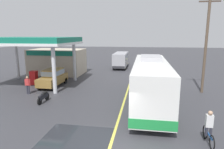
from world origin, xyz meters
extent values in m
plane|color=#38383D|center=(0.00, 20.00, 0.00)|extent=(120.00, 120.00, 0.00)
cube|color=#D8CC4C|center=(0.00, 15.00, 0.00)|extent=(0.16, 50.00, 0.01)
cube|color=#26282D|center=(-1.87, 0.52, 0.00)|extent=(3.65, 3.34, 0.01)
cube|color=white|center=(2.05, 6.81, 1.88)|extent=(2.50, 11.00, 2.90)
cube|color=#1E8C3F|center=(2.05, 6.81, 0.77)|extent=(2.54, 11.04, 0.56)
cube|color=#8C9EAD|center=(2.05, 1.37, 2.42)|extent=(2.30, 0.10, 1.40)
cube|color=#8C9EAD|center=(0.78, 6.81, 2.33)|extent=(0.06, 9.35, 1.10)
cube|color=#8C9EAD|center=(3.32, 6.81, 2.33)|extent=(0.06, 9.35, 1.10)
cube|color=white|center=(2.05, 1.38, 3.12)|extent=(1.75, 0.08, 0.32)
cube|color=#B2B2B7|center=(2.05, 7.81, 3.51)|extent=(1.60, 2.80, 0.36)
cylinder|color=black|center=(0.95, 2.91, 0.50)|extent=(0.30, 1.00, 1.00)
cylinder|color=black|center=(3.15, 2.91, 0.50)|extent=(0.30, 1.00, 1.00)
cylinder|color=black|center=(0.95, 10.11, 0.50)|extent=(0.30, 1.00, 1.00)
cylinder|color=black|center=(3.15, 10.11, 0.50)|extent=(0.30, 1.00, 1.00)
cube|color=#147259|center=(-10.30, 11.00, 4.85)|extent=(9.00, 7.00, 0.50)
cube|color=white|center=(-10.30, 11.00, 4.48)|extent=(9.10, 7.10, 0.24)
cylinder|color=silver|center=(-6.60, 8.30, 2.30)|extent=(0.36, 0.36, 4.60)
cylinder|color=silver|center=(-14.00, 13.70, 2.30)|extent=(0.36, 0.36, 4.60)
cylinder|color=silver|center=(-6.60, 13.70, 2.30)|extent=(0.36, 0.36, 4.60)
cube|color=red|center=(-10.30, 11.00, 0.75)|extent=(0.70, 0.60, 1.50)
cube|color=beige|center=(-10.30, 17.20, 1.70)|extent=(7.00, 4.40, 3.40)
cube|color=#147259|center=(-10.30, 14.96, 3.05)|extent=(6.30, 0.10, 0.60)
cube|color=olive|center=(-7.92, 10.61, 0.72)|extent=(1.70, 4.20, 0.80)
cube|color=olive|center=(-7.92, 10.81, 1.47)|extent=(1.50, 2.31, 0.70)
cube|color=#8C9EAD|center=(-7.92, 10.81, 1.47)|extent=(1.53, 2.35, 0.49)
cylinder|color=black|center=(-8.67, 9.11, 0.32)|extent=(0.20, 0.64, 0.64)
cylinder|color=black|center=(-7.17, 9.11, 0.32)|extent=(0.20, 0.64, 0.64)
cylinder|color=black|center=(-8.67, 12.11, 0.32)|extent=(0.20, 0.64, 0.64)
cylinder|color=black|center=(-7.17, 12.11, 0.32)|extent=(0.20, 0.64, 0.64)
cube|color=#A5A5AD|center=(-2.27, 23.73, 1.39)|extent=(2.00, 6.00, 2.10)
cube|color=#8C9EAD|center=(-2.27, 23.73, 1.79)|extent=(2.04, 5.10, 0.80)
cube|color=#2D2D33|center=(-2.27, 20.68, 0.54)|extent=(1.90, 0.16, 0.36)
cylinder|color=black|center=(-3.15, 21.73, 0.38)|extent=(0.22, 0.76, 0.76)
cylinder|color=black|center=(-1.39, 21.73, 0.38)|extent=(0.22, 0.76, 0.76)
cylinder|color=black|center=(-3.15, 25.73, 0.38)|extent=(0.22, 0.76, 0.76)
cylinder|color=black|center=(-1.39, 25.73, 0.38)|extent=(0.22, 0.76, 0.76)
torus|color=black|center=(4.79, 0.74, 0.36)|extent=(0.06, 0.72, 0.72)
torus|color=black|center=(4.79, 1.84, 0.36)|extent=(0.06, 0.72, 0.72)
cube|color=#1E4C8C|center=(4.79, 1.29, 0.51)|extent=(0.06, 1.10, 0.08)
cube|color=silver|center=(4.79, 1.39, 1.18)|extent=(0.34, 0.24, 0.64)
sphere|color=tan|center=(4.79, 1.34, 1.61)|extent=(0.22, 0.22, 0.22)
cylinder|color=#2D2D38|center=(4.69, 1.34, 0.68)|extent=(0.12, 0.12, 0.55)
cylinder|color=#2D2D38|center=(4.89, 1.34, 0.68)|extent=(0.12, 0.12, 0.55)
cylinder|color=black|center=(-6.41, 5.15, 0.30)|extent=(0.10, 0.60, 0.60)
cylinder|color=black|center=(-6.41, 6.35, 0.30)|extent=(0.10, 0.60, 0.60)
cube|color=black|center=(-6.41, 5.75, 0.50)|extent=(0.20, 1.30, 0.36)
cube|color=black|center=(-6.41, 5.90, 0.72)|extent=(0.24, 0.60, 0.12)
cylinder|color=#2D2D33|center=(-6.41, 5.20, 0.90)|extent=(0.55, 0.04, 0.04)
cylinder|color=#33333F|center=(-9.02, 7.65, 0.41)|extent=(0.14, 0.14, 0.82)
cylinder|color=#33333F|center=(-8.84, 7.65, 0.41)|extent=(0.14, 0.14, 0.82)
cube|color=#BF3333|center=(-8.93, 7.65, 1.12)|extent=(0.36, 0.22, 0.60)
sphere|color=tan|center=(-8.93, 7.65, 1.55)|extent=(0.22, 0.22, 0.22)
cylinder|color=#BF3333|center=(-9.16, 7.65, 1.07)|extent=(0.09, 0.09, 0.58)
cylinder|color=#BF3333|center=(-8.70, 7.65, 1.07)|extent=(0.09, 0.09, 0.58)
cylinder|color=brown|center=(6.98, 10.76, 4.40)|extent=(0.24, 0.24, 8.80)
cube|color=#4C3D33|center=(6.98, 10.76, 8.20)|extent=(1.80, 0.12, 0.12)
camera|label=1|loc=(1.50, -8.42, 5.36)|focal=31.76mm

